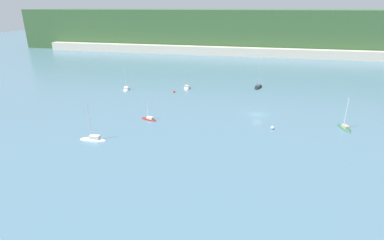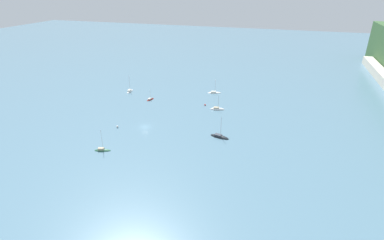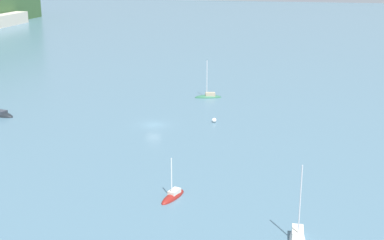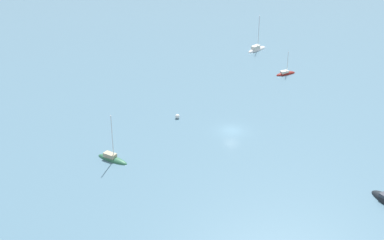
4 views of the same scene
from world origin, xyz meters
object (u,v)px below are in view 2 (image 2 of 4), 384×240
sailboat_5 (130,91)px  mooring_buoy_0 (205,105)px  sailboat_2 (217,109)px  sailboat_1 (102,150)px  sailboat_3 (214,93)px  sailboat_0 (219,137)px  mooring_buoy_1 (117,127)px  sailboat_4 (150,100)px

sailboat_5 → mooring_buoy_0: 44.13m
sailboat_2 → sailboat_1: bearing=-133.7°
sailboat_2 → sailboat_3: (-21.55, -6.69, 0.03)m
sailboat_1 → sailboat_0: bearing=14.9°
sailboat_1 → sailboat_3: size_ratio=1.07×
sailboat_1 → mooring_buoy_1: size_ratio=10.44×
sailboat_0 → sailboat_3: sailboat_0 is taller
mooring_buoy_1 → sailboat_4: bearing=-178.8°
sailboat_2 → mooring_buoy_0: size_ratio=10.50×
mooring_buoy_0 → sailboat_1: bearing=-24.1°
sailboat_1 → sailboat_2: size_ratio=1.13×
sailboat_4 → sailboat_5: bearing=80.1°
sailboat_1 → sailboat_4: sailboat_1 is taller
sailboat_0 → sailboat_4: bearing=158.7°
sailboat_1 → sailboat_5: 61.72m
sailboat_5 → mooring_buoy_1: (40.44, 16.20, 0.26)m
sailboat_0 → sailboat_2: 27.13m
sailboat_1 → mooring_buoy_1: bearing=88.0°
sailboat_1 → sailboat_4: 50.64m
sailboat_4 → sailboat_1: bearing=-157.4°
sailboat_4 → mooring_buoy_1: bearing=-162.0°
sailboat_2 → mooring_buoy_0: bearing=143.0°
sailboat_0 → sailboat_1: bearing=-136.2°
sailboat_2 → sailboat_4: size_ratio=1.29×
mooring_buoy_0 → mooring_buoy_1: size_ratio=0.88×
sailboat_5 → sailboat_3: bearing=-77.6°
sailboat_0 → sailboat_2: sailboat_0 is taller
sailboat_1 → sailboat_4: size_ratio=1.46×
sailboat_1 → mooring_buoy_0: (-51.39, 22.96, 0.21)m
sailboat_0 → mooring_buoy_1: 41.37m
sailboat_4 → mooring_buoy_0: sailboat_4 is taller
sailboat_0 → sailboat_5: 67.73m
sailboat_1 → mooring_buoy_0: bearing=49.8°
sailboat_2 → sailboat_5: sailboat_5 is taller
sailboat_0 → mooring_buoy_0: size_ratio=12.94×
sailboat_3 → mooring_buoy_1: (52.13, -27.41, 0.31)m
sailboat_3 → sailboat_2: bearing=-92.2°
sailboat_1 → sailboat_5: (-58.16, -20.65, 0.01)m
sailboat_5 → sailboat_4: bearing=-119.3°
sailboat_3 → mooring_buoy_1: bearing=-137.2°
mooring_buoy_0 → mooring_buoy_1: 43.42m
sailboat_4 → sailboat_5: size_ratio=0.62×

